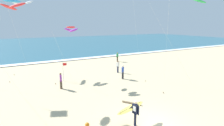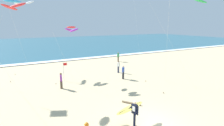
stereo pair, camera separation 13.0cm
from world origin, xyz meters
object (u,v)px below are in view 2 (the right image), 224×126
object	(u,v)px
bystander_purple_top	(61,81)
beach_ball	(86,125)
kite_arc_cobalt_high	(13,5)
bystander_blue_top	(123,72)
driftwood_log	(131,103)
bystander_white_top	(118,67)
bystander_green_top	(118,57)
kite_arc_emerald_close	(23,2)
kite_arc_scarlet_low	(71,29)
surfer_lead	(132,110)
lifeguard_flag	(64,70)

from	to	relation	value
bystander_purple_top	beach_ball	world-z (taller)	bystander_purple_top
kite_arc_cobalt_high	bystander_blue_top	bearing A→B (deg)	2.32
kite_arc_cobalt_high	driftwood_log	bearing A→B (deg)	-36.56
bystander_white_top	bystander_green_top	world-z (taller)	same
kite_arc_emerald_close	bystander_blue_top	bearing A→B (deg)	-45.40
kite_arc_emerald_close	bystander_green_top	xyz separation A→B (m)	(13.71, -0.55, -8.16)
kite_arc_emerald_close	driftwood_log	distance (m)	18.80
kite_arc_emerald_close	beach_ball	distance (m)	18.97
kite_arc_scarlet_low	kite_arc_emerald_close	distance (m)	9.03
surfer_lead	beach_ball	world-z (taller)	surfer_lead
surfer_lead	kite_arc_scarlet_low	bearing A→B (deg)	93.34
kite_arc_emerald_close	bystander_blue_top	distance (m)	15.47
kite_arc_scarlet_low	beach_ball	distance (m)	10.96
kite_arc_cobalt_high	beach_ball	size ratio (longest dim) A/B	28.63
bystander_blue_top	bystander_green_top	distance (m)	9.88
lifeguard_flag	beach_ball	world-z (taller)	lifeguard_flag
driftwood_log	lifeguard_flag	bearing A→B (deg)	110.84
bystander_green_top	beach_ball	bearing A→B (deg)	-125.92
kite_arc_cobalt_high	driftwood_log	size ratio (longest dim) A/B	5.19
lifeguard_flag	surfer_lead	bearing A→B (deg)	-82.24
bystander_purple_top	bystander_blue_top	bearing A→B (deg)	-1.43
bystander_white_top	bystander_purple_top	xyz separation A→B (m)	(-7.90, -2.47, 0.00)
bystander_white_top	bystander_purple_top	bearing A→B (deg)	-162.61
kite_arc_scarlet_low	bystander_green_top	world-z (taller)	kite_arc_scarlet_low
kite_arc_cobalt_high	bystander_purple_top	xyz separation A→B (m)	(3.40, 0.60, -6.84)
beach_ball	surfer_lead	bearing A→B (deg)	-25.50
surfer_lead	bystander_white_top	xyz separation A→B (m)	(5.55, 11.17, -0.23)
driftwood_log	kite_arc_scarlet_low	bearing A→B (deg)	106.35
kite_arc_cobalt_high	bystander_green_top	xyz separation A→B (m)	(14.88, 9.22, -6.84)
kite_arc_scarlet_low	driftwood_log	bearing A→B (deg)	-73.65
bystander_blue_top	bystander_purple_top	distance (m)	7.00
surfer_lead	bystander_purple_top	world-z (taller)	surfer_lead
surfer_lead	kite_arc_cobalt_high	size ratio (longest dim) A/B	0.30
kite_arc_emerald_close	bystander_blue_top	xyz separation A→B (m)	(9.23, -9.35, -8.16)
kite_arc_scarlet_low	beach_ball	size ratio (longest dim) A/B	21.36
bystander_blue_top	kite_arc_emerald_close	bearing A→B (deg)	134.60
bystander_white_top	lifeguard_flag	distance (m)	7.06
surfer_lead	bystander_white_top	world-z (taller)	surfer_lead
kite_arc_scarlet_low	lifeguard_flag	world-z (taller)	kite_arc_scarlet_low
bystander_blue_top	lifeguard_flag	world-z (taller)	lifeguard_flag
bystander_blue_top	driftwood_log	bearing A→B (deg)	-116.23
kite_arc_emerald_close	bystander_white_top	bearing A→B (deg)	-33.49
surfer_lead	kite_arc_emerald_close	bearing A→B (deg)	104.38
bystander_blue_top	driftwood_log	distance (m)	6.68
bystander_white_top	kite_arc_scarlet_low	bearing A→B (deg)	-173.49
kite_arc_emerald_close	surfer_lead	bearing A→B (deg)	-75.62
surfer_lead	bystander_white_top	distance (m)	12.48
bystander_white_top	beach_ball	bearing A→B (deg)	-129.10
bystander_white_top	bystander_green_top	bearing A→B (deg)	59.84
bystander_white_top	beach_ball	xyz separation A→B (m)	(-8.09, -9.96, -0.67)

